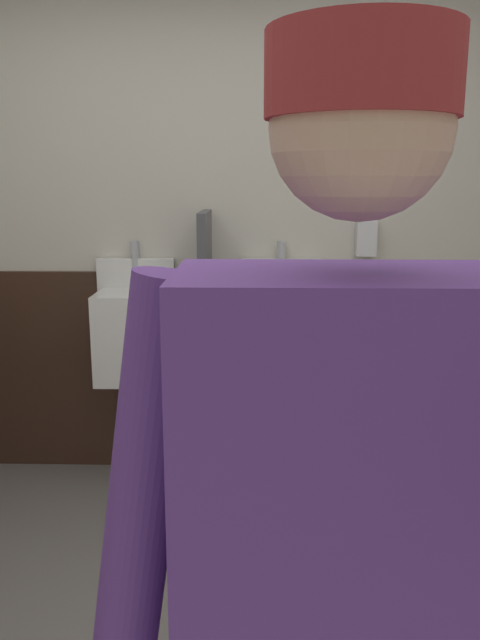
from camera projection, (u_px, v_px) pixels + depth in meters
wall_back at (220, 222)px, 3.35m from camera, size 4.04×0.12×2.66m
wainscot_band_back at (220, 372)px, 3.44m from camera, size 3.44×0.03×1.08m
urinal_left at (133, 335)px, 3.26m from camera, size 0.40×0.34×1.24m
urinal_middle at (281, 336)px, 3.24m from camera, size 0.40×0.34×1.24m
privacy_divider_panel at (205, 304)px, 3.15m from camera, size 0.04×0.40×0.90m
person at (344, 588)px, 0.87m from camera, size 0.66×0.60×1.72m
soap_dispenser at (366, 238)px, 3.24m from camera, size 0.10×0.07×0.18m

